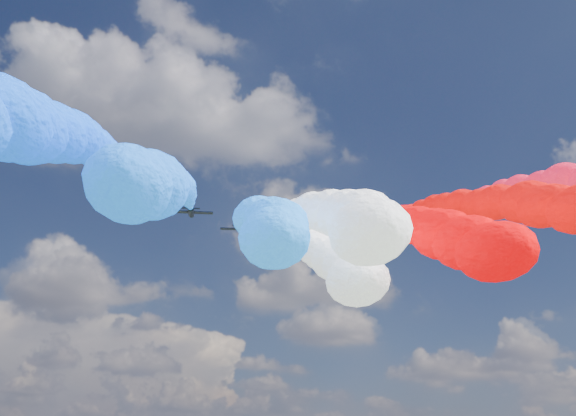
{
  "coord_description": "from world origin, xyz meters",
  "views": [
    {
      "loc": [
        -15.76,
        -141.91,
        37.82
      ],
      "look_at": [
        0.0,
        4.0,
        92.84
      ],
      "focal_mm": 42.53,
      "sensor_mm": 36.0,
      "label": 1
    }
  ],
  "objects": [
    {
      "name": "trail_6",
      "position": [
        23.47,
        -45.4,
        73.58
      ],
      "size": [
        7.01,
        98.07,
        39.55
      ],
      "primitive_type": null,
      "color": "red"
    },
    {
      "name": "trail_5",
      "position": [
        11.72,
        -35.2,
        73.58
      ],
      "size": [
        7.01,
        98.07,
        39.55
      ],
      "primitive_type": null,
      "color": "#EB0004"
    },
    {
      "name": "trail_2",
      "position": [
        -10.36,
        -37.16,
        73.58
      ],
      "size": [
        7.01,
        98.07,
        39.55
      ],
      "primitive_type": null,
      "color": "#1C79FF"
    },
    {
      "name": "jet_7",
      "position": [
        35.18,
        -5.61,
        90.84
      ],
      "size": [
        10.01,
        13.58,
        5.19
      ],
      "primitive_type": null,
      "rotation": [
        0.18,
        0.0,
        -0.02
      ],
      "color": "black"
    },
    {
      "name": "jet_4",
      "position": [
        0.21,
        28.08,
        90.84
      ],
      "size": [
        10.53,
        13.95,
        5.19
      ],
      "primitive_type": null,
      "rotation": [
        0.18,
        0.0,
        0.06
      ],
      "color": "black"
    },
    {
      "name": "jet_2",
      "position": [
        -10.36,
        13.83,
        90.84
      ],
      "size": [
        10.3,
        13.79,
        5.19
      ],
      "primitive_type": null,
      "rotation": [
        0.18,
        0.0,
        -0.04
      ],
      "color": "black"
    },
    {
      "name": "trail_0",
      "position": [
        -31.74,
        -59.13,
        73.58
      ],
      "size": [
        7.01,
        98.07,
        39.55
      ],
      "primitive_type": null,
      "color": "blue"
    },
    {
      "name": "trail_1",
      "position": [
        -22.01,
        -47.7,
        73.58
      ],
      "size": [
        7.01,
        98.07,
        39.55
      ],
      "primitive_type": null,
      "color": "blue"
    },
    {
      "name": "trail_4",
      "position": [
        0.21,
        -22.91,
        73.58
      ],
      "size": [
        7.01,
        98.07,
        39.55
      ],
      "primitive_type": null,
      "color": "white"
    },
    {
      "name": "jet_3",
      "position": [
        -1.8,
        11.18,
        90.84
      ],
      "size": [
        9.95,
        13.53,
        5.19
      ],
      "primitive_type": null,
      "rotation": [
        0.18,
        0.0,
        -0.01
      ],
      "color": "black"
    },
    {
      "name": "jet_5",
      "position": [
        11.72,
        15.8,
        90.84
      ],
      "size": [
        10.63,
        14.02,
        5.19
      ],
      "primitive_type": null,
      "rotation": [
        0.18,
        0.0,
        0.07
      ],
      "color": "black"
    },
    {
      "name": "trail_3",
      "position": [
        -1.8,
        -39.81,
        73.58
      ],
      "size": [
        7.01,
        98.07,
        39.55
      ],
      "primitive_type": null,
      "color": "white"
    },
    {
      "name": "jet_6",
      "position": [
        23.47,
        5.6,
        90.84
      ],
      "size": [
        10.0,
        13.57,
        5.19
      ],
      "primitive_type": null,
      "rotation": [
        0.18,
        0.0,
        0.02
      ],
      "color": "black"
    },
    {
      "name": "jet_0",
      "position": [
        -31.74,
        -8.14,
        90.84
      ],
      "size": [
        10.25,
        13.75,
        5.19
      ],
      "primitive_type": null,
      "rotation": [
        0.18,
        0.0,
        0.04
      ],
      "color": "black"
    },
    {
      "name": "jet_1",
      "position": [
        -22.01,
        3.29,
        90.84
      ],
      "size": [
        9.92,
        13.51,
        5.19
      ],
      "primitive_type": null,
      "rotation": [
        0.18,
        0.0,
        0.01
      ],
      "color": "black"
    }
  ]
}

